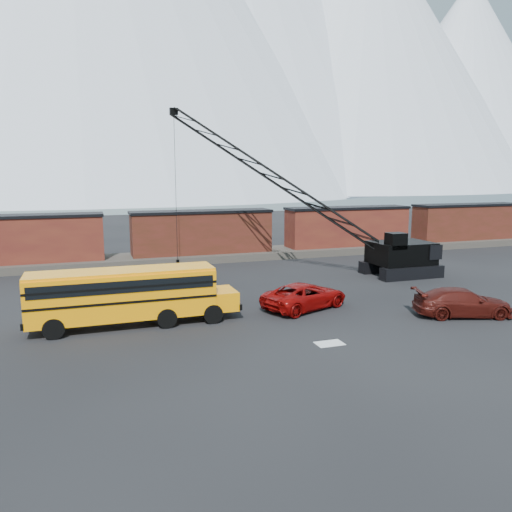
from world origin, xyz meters
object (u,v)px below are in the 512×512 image
at_px(red_pickup, 305,296).
at_px(crawler_crane, 275,178).
at_px(school_bus, 129,294).
at_px(maroon_suv, 463,302).

bearing_deg(red_pickup, crawler_crane, -33.43).
relative_size(school_bus, crawler_crane, 0.58).
bearing_deg(school_bus, maroon_suv, -13.49).
bearing_deg(maroon_suv, crawler_crane, 36.19).
height_order(red_pickup, crawler_crane, crawler_crane).
bearing_deg(crawler_crane, school_bus, -137.81).
distance_m(red_pickup, maroon_suv, 9.38).
height_order(school_bus, crawler_crane, crawler_crane).
height_order(red_pickup, maroon_suv, maroon_suv).
relative_size(school_bus, red_pickup, 1.99).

